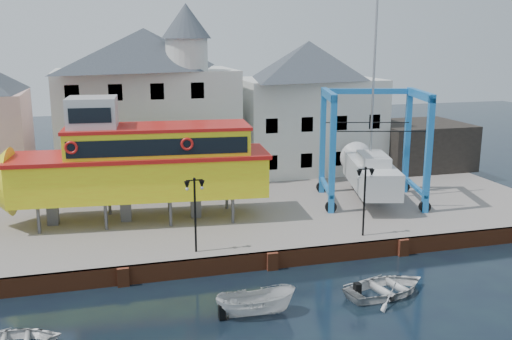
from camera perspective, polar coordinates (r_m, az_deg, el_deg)
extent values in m
plane|color=black|center=(31.91, 1.61, -9.90)|extent=(140.00, 140.00, 0.00)
cube|color=slate|center=(41.77, -2.78, -3.56)|extent=(44.00, 22.00, 1.00)
cube|color=brown|center=(31.82, 1.55, -8.99)|extent=(44.00, 0.25, 1.00)
cube|color=brown|center=(30.49, -13.15, -10.37)|extent=(0.60, 0.36, 1.00)
cube|color=brown|center=(31.67, 1.64, -9.10)|extent=(0.60, 0.36, 1.00)
cube|color=brown|center=(34.71, 14.49, -7.50)|extent=(0.60, 0.36, 1.00)
cube|color=silver|center=(47.24, -10.79, 4.39)|extent=(14.00, 8.00, 9.00)
pyramid|color=#2D333C|center=(46.73, -11.12, 11.80)|extent=(14.00, 8.00, 3.20)
cube|color=black|center=(43.80, -17.38, -0.53)|extent=(1.00, 0.08, 1.20)
cube|color=black|center=(43.77, -13.46, -0.29)|extent=(1.00, 0.08, 1.20)
cube|color=black|center=(43.95, -9.55, -0.06)|extent=(1.00, 0.08, 1.20)
cube|color=black|center=(44.33, -5.70, 0.18)|extent=(1.00, 0.08, 1.20)
cube|color=black|center=(43.22, -17.65, 3.34)|extent=(1.00, 0.08, 1.20)
cube|color=black|center=(43.19, -13.67, 3.58)|extent=(1.00, 0.08, 1.20)
cube|color=black|center=(43.37, -9.70, 3.80)|extent=(1.00, 0.08, 1.20)
cube|color=black|center=(43.76, -5.79, 4.01)|extent=(1.00, 0.08, 1.20)
cube|color=black|center=(42.85, -17.93, 7.30)|extent=(1.00, 0.08, 1.20)
cube|color=black|center=(42.82, -13.89, 7.54)|extent=(1.00, 0.08, 1.20)
cube|color=black|center=(43.00, -9.86, 7.75)|extent=(1.00, 0.08, 1.20)
cube|color=black|center=(43.39, -5.88, 7.92)|extent=(1.00, 0.08, 1.20)
cylinder|color=silver|center=(44.69, -6.94, 11.39)|extent=(3.20, 3.20, 2.40)
cone|color=#2D333C|center=(44.69, -7.03, 14.59)|extent=(3.80, 3.80, 2.60)
cube|color=silver|center=(50.82, 5.16, 4.60)|extent=(12.00, 8.00, 8.00)
pyramid|color=#2D333C|center=(50.30, 5.29, 10.92)|extent=(12.00, 8.00, 3.20)
cube|color=black|center=(46.14, 1.56, 0.75)|extent=(1.00, 0.08, 1.20)
cube|color=black|center=(47.08, 5.06, 0.95)|extent=(1.00, 0.08, 1.20)
cube|color=black|center=(48.19, 8.41, 1.14)|extent=(1.00, 0.08, 1.20)
cube|color=black|center=(49.45, 11.60, 1.32)|extent=(1.00, 0.08, 1.20)
cube|color=black|center=(45.59, 1.58, 4.43)|extent=(1.00, 0.08, 1.20)
cube|color=black|center=(46.54, 5.13, 4.57)|extent=(1.00, 0.08, 1.20)
cube|color=black|center=(47.66, 8.53, 4.67)|extent=(1.00, 0.08, 1.20)
cube|color=black|center=(48.94, 11.76, 4.76)|extent=(1.00, 0.08, 1.20)
cube|color=black|center=(53.70, 15.93, 2.44)|extent=(8.00, 7.00, 4.00)
cylinder|color=black|center=(31.12, -6.10, -4.68)|extent=(0.12, 0.12, 4.00)
cube|color=black|center=(30.56, -6.19, -1.02)|extent=(0.90, 0.06, 0.06)
sphere|color=black|center=(30.54, -6.19, -0.89)|extent=(0.16, 0.16, 0.16)
cone|color=black|center=(30.57, -6.92, -1.56)|extent=(0.32, 0.32, 0.45)
sphere|color=silver|center=(30.61, -6.91, -1.88)|extent=(0.18, 0.18, 0.18)
cone|color=black|center=(30.69, -5.44, -1.46)|extent=(0.32, 0.32, 0.45)
sphere|color=silver|center=(30.73, -5.43, -1.79)|extent=(0.18, 0.18, 0.18)
cylinder|color=black|center=(34.06, 10.77, -3.27)|extent=(0.12, 0.12, 4.00)
cube|color=black|center=(33.55, 10.91, 0.09)|extent=(0.90, 0.06, 0.06)
sphere|color=black|center=(33.54, 10.92, 0.21)|extent=(0.16, 0.16, 0.16)
cone|color=black|center=(33.44, 10.28, -0.40)|extent=(0.32, 0.32, 0.45)
sphere|color=silver|center=(33.48, 10.27, -0.70)|extent=(0.18, 0.18, 0.18)
cone|color=black|center=(33.79, 11.50, -0.31)|extent=(0.32, 0.32, 0.45)
sphere|color=silver|center=(33.83, 11.49, -0.61)|extent=(0.18, 0.18, 0.18)
cylinder|color=#59595E|center=(36.57, -20.91, -4.69)|extent=(0.22, 0.22, 1.67)
cylinder|color=#59595E|center=(39.52, -20.10, -3.32)|extent=(0.22, 0.22, 1.67)
cylinder|color=#59595E|center=(36.01, -14.79, -4.51)|extent=(0.22, 0.22, 1.67)
cylinder|color=#59595E|center=(39.00, -14.43, -3.14)|extent=(0.22, 0.22, 1.67)
cylinder|color=#59595E|center=(35.87, -8.54, -4.28)|extent=(0.22, 0.22, 1.67)
cylinder|color=#59595E|center=(38.87, -8.68, -2.92)|extent=(0.22, 0.22, 1.67)
cylinder|color=#59595E|center=(36.16, -2.33, -4.01)|extent=(0.22, 0.22, 1.67)
cylinder|color=#59595E|center=(39.13, -2.95, -2.68)|extent=(0.22, 0.22, 1.67)
cube|color=#59595E|center=(37.94, -19.66, -3.95)|extent=(0.72, 0.62, 1.67)
cube|color=#59595E|center=(37.42, -12.90, -3.74)|extent=(0.72, 0.62, 1.67)
cube|color=#59595E|center=(37.43, -6.05, -3.47)|extent=(0.72, 0.62, 1.67)
cube|color=#F9FB1C|center=(36.84, -11.33, -0.60)|extent=(15.96, 5.66, 2.46)
cube|color=red|center=(36.55, -11.42, 1.44)|extent=(16.31, 5.87, 0.25)
cube|color=#F9FB1C|center=(36.39, -9.72, 2.72)|extent=(11.47, 4.81, 1.79)
cube|color=black|center=(34.49, -9.69, 2.24)|extent=(10.68, 1.04, 1.00)
cube|color=black|center=(38.28, -9.75, 3.31)|extent=(10.68, 1.04, 1.00)
cube|color=red|center=(36.23, -9.78, 4.26)|extent=(11.70, 4.94, 0.20)
cube|color=silver|center=(36.30, -16.04, 5.42)|extent=(3.16, 3.16, 2.03)
cube|color=black|center=(34.83, -16.29, 5.25)|extent=(2.43, 0.28, 0.89)
torus|color=red|center=(34.76, -18.01, 2.15)|extent=(0.79, 0.23, 0.78)
torus|color=red|center=(34.45, -6.91, 2.61)|extent=(0.79, 0.23, 0.78)
cube|color=#1F61A3|center=(37.74, 7.65, 1.45)|extent=(0.48, 0.48, 7.84)
cylinder|color=black|center=(38.60, 7.49, -3.69)|extent=(0.83, 0.47, 0.78)
cube|color=#1F61A3|center=(42.80, 6.67, 2.86)|extent=(0.48, 0.48, 7.84)
cylinder|color=black|center=(43.57, 6.55, -1.71)|extent=(0.83, 0.47, 0.78)
cube|color=#1F61A3|center=(39.15, 16.86, 1.42)|extent=(0.48, 0.48, 7.84)
cylinder|color=black|center=(39.98, 16.52, -3.54)|extent=(0.83, 0.47, 0.78)
cube|color=#1F61A3|center=(44.05, 14.87, 2.80)|extent=(0.48, 0.48, 7.84)
cylinder|color=black|center=(44.79, 14.61, -1.65)|extent=(0.83, 0.47, 0.78)
cube|color=#1F61A3|center=(39.74, 7.28, 7.48)|extent=(1.80, 5.52, 0.55)
cube|color=#1F61A3|center=(40.88, 7.02, -1.66)|extent=(1.69, 5.49, 0.24)
cube|color=#1F61A3|center=(41.08, 16.13, 7.25)|extent=(1.80, 5.52, 0.55)
cube|color=#1F61A3|center=(42.19, 15.57, -1.59)|extent=(1.69, 5.49, 0.24)
cube|color=#1F61A3|center=(42.83, 11.05, 7.74)|extent=(6.60, 2.08, 0.39)
cube|color=silver|center=(41.21, 11.42, -0.42)|extent=(4.62, 8.78, 1.79)
cone|color=silver|center=(45.97, 10.16, 1.03)|extent=(2.95, 2.39, 2.58)
cube|color=#59595E|center=(41.52, 11.34, -2.15)|extent=(0.77, 2.02, 0.78)
cube|color=silver|center=(40.41, 11.66, 1.09)|extent=(2.58, 3.70, 0.67)
cylinder|color=#99999E|center=(40.73, 11.71, 9.46)|extent=(0.20, 0.20, 12.32)
cube|color=black|center=(38.62, 12.26, 3.81)|extent=(5.95, 1.67, 0.05)
cube|color=black|center=(42.51, 11.07, 4.69)|extent=(5.95, 1.67, 0.05)
imported|color=silver|center=(27.08, -0.01, -14.31)|extent=(3.81, 1.67, 1.43)
imported|color=silver|center=(29.81, 12.91, -11.97)|extent=(5.04, 4.04, 0.93)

